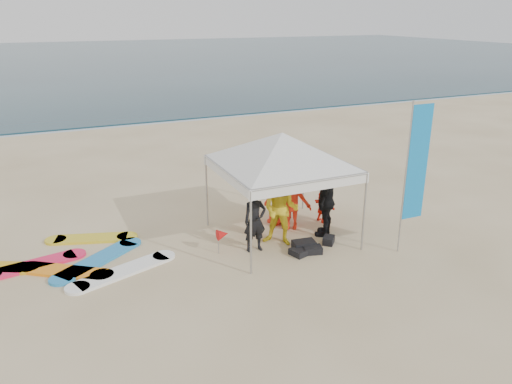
{
  "coord_description": "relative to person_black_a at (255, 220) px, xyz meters",
  "views": [
    {
      "loc": [
        -4.36,
        -8.65,
        5.66
      ],
      "look_at": [
        0.67,
        2.6,
        1.2
      ],
      "focal_mm": 35.0,
      "sensor_mm": 36.0,
      "label": 1
    }
  ],
  "objects": [
    {
      "name": "ground",
      "position": [
        -0.24,
        -1.71,
        -0.81
      ],
      "size": [
        120.0,
        120.0,
        0.0
      ],
      "primitive_type": "plane",
      "color": "beige",
      "rests_on": "ground"
    },
    {
      "name": "ocean",
      "position": [
        -0.24,
        58.29,
        -0.77
      ],
      "size": [
        160.0,
        84.0,
        0.08
      ],
      "primitive_type": "cube",
      "color": "#0C2633",
      "rests_on": "ground"
    },
    {
      "name": "shoreline_foam",
      "position": [
        -0.24,
        16.49,
        -0.81
      ],
      "size": [
        160.0,
        1.2,
        0.01
      ],
      "primitive_type": "cube",
      "color": "silver",
      "rests_on": "ground"
    },
    {
      "name": "person_black_a",
      "position": [
        0.0,
        0.0,
        0.0
      ],
      "size": [
        0.59,
        0.39,
        1.62
      ],
      "primitive_type": "imported",
      "rotation": [
        0.0,
        0.0,
        0.0
      ],
      "color": "black",
      "rests_on": "ground"
    },
    {
      "name": "person_yellow",
      "position": [
        0.75,
        0.07,
        0.15
      ],
      "size": [
        1.18,
        1.16,
        1.92
      ],
      "primitive_type": "imported",
      "rotation": [
        0.0,
        0.0,
        -0.7
      ],
      "color": "yellow",
      "rests_on": "ground"
    },
    {
      "name": "person_orange_a",
      "position": [
        1.49,
        0.83,
        0.01
      ],
      "size": [
        1.22,
        1.02,
        1.64
      ],
      "primitive_type": "imported",
      "rotation": [
        0.0,
        0.0,
        2.68
      ],
      "color": "red",
      "rests_on": "ground"
    },
    {
      "name": "person_black_b",
      "position": [
        2.09,
        0.08,
        0.17
      ],
      "size": [
        1.16,
        1.14,
        1.96
      ],
      "primitive_type": "imported",
      "rotation": [
        0.0,
        0.0,
        3.9
      ],
      "color": "black",
      "rests_on": "ground"
    },
    {
      "name": "person_orange_b",
      "position": [
        1.34,
        1.33,
        0.15
      ],
      "size": [
        1.09,
        0.89,
        1.91
      ],
      "primitive_type": "imported",
      "rotation": [
        0.0,
        0.0,
        3.49
      ],
      "color": "red",
      "rests_on": "ground"
    },
    {
      "name": "person_seated",
      "position": [
        2.49,
        0.88,
        -0.35
      ],
      "size": [
        0.37,
        0.88,
        0.92
      ],
      "primitive_type": "imported",
      "rotation": [
        0.0,
        0.0,
        1.69
      ],
      "color": "#FF2E16",
      "rests_on": "ground"
    },
    {
      "name": "canopy_tent",
      "position": [
        0.95,
        0.44,
        2.02
      ],
      "size": [
        4.3,
        4.3,
        3.25
      ],
      "color": "#A5A5A8",
      "rests_on": "ground"
    },
    {
      "name": "feather_flag",
      "position": [
        3.53,
        -1.53,
        1.42
      ],
      "size": [
        0.63,
        0.04,
        3.78
      ],
      "color": "#A5A5A8",
      "rests_on": "ground"
    },
    {
      "name": "marker_pennant",
      "position": [
        -0.78,
        0.19,
        -0.31
      ],
      "size": [
        0.28,
        0.28,
        0.64
      ],
      "color": "#A5A5A8",
      "rests_on": "ground"
    },
    {
      "name": "gear_pile",
      "position": [
        1.23,
        -0.57,
        -0.71
      ],
      "size": [
        1.46,
        0.71,
        0.22
      ],
      "color": "black",
      "rests_on": "ground"
    },
    {
      "name": "surfboard_spread",
      "position": [
        -4.71,
        1.09,
        -0.77
      ],
      "size": [
        5.55,
        3.28,
        0.07
      ],
      "color": "gold",
      "rests_on": "ground"
    }
  ]
}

